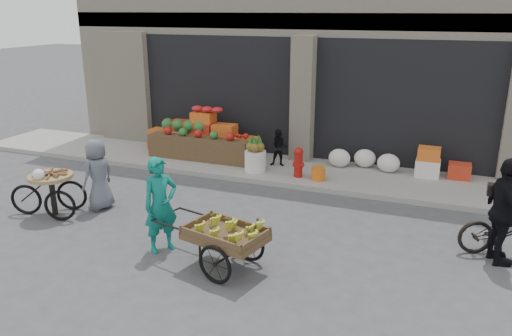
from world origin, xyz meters
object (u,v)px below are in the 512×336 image
at_px(pineapple_bin, 255,161).
at_px(fire_hydrant, 298,161).
at_px(vendor_woman, 161,205).
at_px(tricycle_cart, 52,188).
at_px(seated_person, 279,148).
at_px(vendor_grey, 98,174).
at_px(banana_cart, 223,232).
at_px(bicycle, 511,229).
at_px(orange_bucket, 318,174).
at_px(cyclist, 504,212).

xyz_separation_m(pineapple_bin, fire_hydrant, (1.10, -0.05, 0.13)).
relative_size(vendor_woman, tricycle_cart, 1.12).
bearing_deg(seated_person, vendor_grey, -134.69).
relative_size(banana_cart, bicycle, 1.27).
height_order(orange_bucket, bicycle, bicycle).
relative_size(vendor_grey, cyclist, 0.83).
height_order(orange_bucket, vendor_woman, vendor_woman).
bearing_deg(cyclist, vendor_woman, 87.66).
relative_size(pineapple_bin, tricycle_cart, 0.36).
bearing_deg(pineapple_bin, cyclist, -27.04).
xyz_separation_m(vendor_woman, tricycle_cart, (-2.80, 0.52, -0.25)).
xyz_separation_m(pineapple_bin, tricycle_cart, (-2.81, -3.72, 0.20)).
height_order(pineapple_bin, tricycle_cart, tricycle_cart).
bearing_deg(fire_hydrant, pineapple_bin, 177.40).
bearing_deg(tricycle_cart, vendor_woman, -29.03).
bearing_deg(fire_hydrant, orange_bucket, -5.71).
relative_size(seated_person, tricycle_cart, 0.64).
bearing_deg(vendor_grey, banana_cart, 79.01).
bearing_deg(banana_cart, fire_hydrant, 104.75).
bearing_deg(tricycle_cart, fire_hydrant, 24.69).
bearing_deg(cyclist, fire_hydrant, 38.46).
distance_m(seated_person, vendor_grey, 4.51).
bearing_deg(pineapple_bin, vendor_woman, -90.11).
height_order(pineapple_bin, vendor_woman, vendor_woman).
bearing_deg(bicycle, seated_person, 41.15).
bearing_deg(tricycle_cart, bicycle, -8.48).
height_order(seated_person, banana_cart, seated_person).
xyz_separation_m(pineapple_bin, orange_bucket, (1.60, -0.10, -0.10)).
bearing_deg(tricycle_cart, seated_person, 34.89).
bearing_deg(orange_bucket, tricycle_cart, -140.57).
distance_m(banana_cart, cyclist, 4.39).
height_order(fire_hydrant, seated_person, seated_person).
relative_size(pineapple_bin, vendor_woman, 0.32).
distance_m(pineapple_bin, vendor_grey, 3.81).
distance_m(fire_hydrant, banana_cart, 4.39).
relative_size(fire_hydrant, bicycle, 0.41).
bearing_deg(vendor_woman, seated_person, 28.36).
xyz_separation_m(tricycle_cart, vendor_grey, (0.64, 0.61, 0.16)).
bearing_deg(cyclist, tricycle_cart, 78.38).
relative_size(vendor_woman, vendor_grey, 1.12).
height_order(vendor_woman, cyclist, cyclist).
height_order(vendor_grey, cyclist, cyclist).
distance_m(vendor_woman, cyclist, 5.46).
relative_size(vendor_grey, bicycle, 0.85).
relative_size(seated_person, bicycle, 0.54).
xyz_separation_m(fire_hydrant, banana_cart, (0.11, -4.39, 0.12)).
xyz_separation_m(vendor_grey, cyclist, (7.38, 0.45, 0.14)).
xyz_separation_m(banana_cart, cyclist, (4.01, 1.77, 0.25)).
relative_size(pineapple_bin, bicycle, 0.30).
distance_m(seated_person, tricycle_cart, 5.38).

